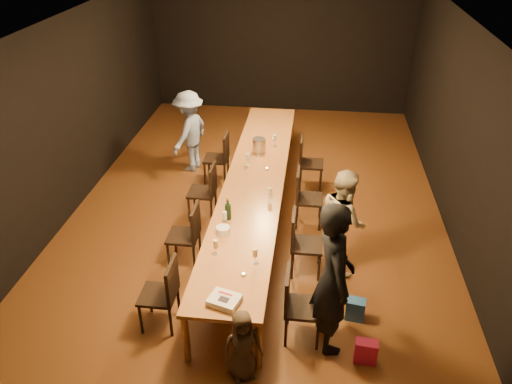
# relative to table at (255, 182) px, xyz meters

# --- Properties ---
(ground) EXTENTS (10.00, 10.00, 0.00)m
(ground) POSITION_rel_table_xyz_m (0.00, 0.00, -0.70)
(ground) COLOR #4C2A13
(ground) RESTS_ON ground
(room_shell) EXTENTS (6.04, 10.04, 3.02)m
(room_shell) POSITION_rel_table_xyz_m (0.00, 0.00, 1.38)
(room_shell) COLOR black
(room_shell) RESTS_ON ground
(table) EXTENTS (0.90, 6.00, 0.75)m
(table) POSITION_rel_table_xyz_m (0.00, 0.00, 0.00)
(table) COLOR #9A582D
(table) RESTS_ON ground
(chair_right_0) EXTENTS (0.42, 0.42, 0.93)m
(chair_right_0) POSITION_rel_table_xyz_m (0.85, -2.40, -0.24)
(chair_right_0) COLOR black
(chair_right_0) RESTS_ON ground
(chair_right_1) EXTENTS (0.42, 0.42, 0.93)m
(chair_right_1) POSITION_rel_table_xyz_m (0.85, -1.20, -0.24)
(chair_right_1) COLOR black
(chair_right_1) RESTS_ON ground
(chair_right_2) EXTENTS (0.42, 0.42, 0.93)m
(chair_right_2) POSITION_rel_table_xyz_m (0.85, 0.00, -0.24)
(chair_right_2) COLOR black
(chair_right_2) RESTS_ON ground
(chair_right_3) EXTENTS (0.42, 0.42, 0.93)m
(chair_right_3) POSITION_rel_table_xyz_m (0.85, 1.20, -0.24)
(chair_right_3) COLOR black
(chair_right_3) RESTS_ON ground
(chair_left_0) EXTENTS (0.42, 0.42, 0.93)m
(chair_left_0) POSITION_rel_table_xyz_m (-0.85, -2.40, -0.24)
(chair_left_0) COLOR black
(chair_left_0) RESTS_ON ground
(chair_left_1) EXTENTS (0.42, 0.42, 0.93)m
(chair_left_1) POSITION_rel_table_xyz_m (-0.85, -1.20, -0.24)
(chair_left_1) COLOR black
(chair_left_1) RESTS_ON ground
(chair_left_2) EXTENTS (0.42, 0.42, 0.93)m
(chair_left_2) POSITION_rel_table_xyz_m (-0.85, 0.00, -0.24)
(chair_left_2) COLOR black
(chair_left_2) RESTS_ON ground
(chair_left_3) EXTENTS (0.42, 0.42, 0.93)m
(chair_left_3) POSITION_rel_table_xyz_m (-0.85, 1.20, -0.24)
(chair_left_3) COLOR black
(chair_left_3) RESTS_ON ground
(woman_birthday) EXTENTS (0.59, 0.77, 1.87)m
(woman_birthday) POSITION_rel_table_xyz_m (1.15, -2.43, 0.23)
(woman_birthday) COLOR black
(woman_birthday) RESTS_ON ground
(woman_tan) EXTENTS (0.75, 0.85, 1.48)m
(woman_tan) POSITION_rel_table_xyz_m (1.31, -0.97, 0.04)
(woman_tan) COLOR beige
(woman_tan) RESTS_ON ground
(man_blue) EXTENTS (0.84, 1.11, 1.52)m
(man_blue) POSITION_rel_table_xyz_m (-1.42, 1.63, 0.06)
(man_blue) COLOR #8096C6
(man_blue) RESTS_ON ground
(child) EXTENTS (0.50, 0.43, 0.88)m
(child) POSITION_rel_table_xyz_m (0.24, -3.03, -0.26)
(child) COLOR #3D2F22
(child) RESTS_ON ground
(gift_bag_red) EXTENTS (0.26, 0.16, 0.29)m
(gift_bag_red) POSITION_rel_table_xyz_m (1.57, -2.69, -0.55)
(gift_bag_red) COLOR #E32260
(gift_bag_red) RESTS_ON ground
(gift_bag_blue) EXTENTS (0.25, 0.19, 0.29)m
(gift_bag_blue) POSITION_rel_table_xyz_m (1.48, -2.03, -0.56)
(gift_bag_blue) COLOR #225295
(gift_bag_blue) RESTS_ON ground
(birthday_cake) EXTENTS (0.38, 0.34, 0.08)m
(birthday_cake) POSITION_rel_table_xyz_m (0.01, -2.75, 0.09)
(birthday_cake) COLOR white
(birthday_cake) RESTS_ON table
(plate_stack) EXTENTS (0.22, 0.22, 0.10)m
(plate_stack) POSITION_rel_table_xyz_m (-0.23, -1.49, 0.10)
(plate_stack) COLOR white
(plate_stack) RESTS_ON table
(champagne_bottle) EXTENTS (0.08, 0.08, 0.34)m
(champagne_bottle) POSITION_rel_table_xyz_m (-0.22, -1.15, 0.22)
(champagne_bottle) COLOR black
(champagne_bottle) RESTS_ON table
(ice_bucket) EXTENTS (0.26, 0.26, 0.24)m
(ice_bucket) POSITION_rel_table_xyz_m (-0.05, 0.95, 0.17)
(ice_bucket) COLOR #A4A3A8
(ice_bucket) RESTS_ON table
(wineglass_0) EXTENTS (0.06, 0.06, 0.21)m
(wineglass_0) POSITION_rel_table_xyz_m (-0.24, -1.93, 0.15)
(wineglass_0) COLOR beige
(wineglass_0) RESTS_ON table
(wineglass_1) EXTENTS (0.06, 0.06, 0.21)m
(wineglass_1) POSITION_rel_table_xyz_m (0.25, -2.04, 0.15)
(wineglass_1) COLOR beige
(wineglass_1) RESTS_ON table
(wineglass_2) EXTENTS (0.06, 0.06, 0.21)m
(wineglass_2) POSITION_rel_table_xyz_m (-0.24, -1.30, 0.15)
(wineglass_2) COLOR silver
(wineglass_2) RESTS_ON table
(wineglass_3) EXTENTS (0.06, 0.06, 0.21)m
(wineglass_3) POSITION_rel_table_xyz_m (0.29, -0.61, 0.15)
(wineglass_3) COLOR beige
(wineglass_3) RESTS_ON table
(wineglass_4) EXTENTS (0.06, 0.06, 0.21)m
(wineglass_4) POSITION_rel_table_xyz_m (-0.17, 0.44, 0.15)
(wineglass_4) COLOR silver
(wineglass_4) RESTS_ON table
(wineglass_5) EXTENTS (0.06, 0.06, 0.21)m
(wineglass_5) POSITION_rel_table_xyz_m (0.19, 1.23, 0.15)
(wineglass_5) COLOR silver
(wineglass_5) RESTS_ON table
(tealight_near) EXTENTS (0.05, 0.05, 0.03)m
(tealight_near) POSITION_rel_table_xyz_m (0.15, -2.29, 0.06)
(tealight_near) COLOR #B2B7B2
(tealight_near) RESTS_ON table
(tealight_mid) EXTENTS (0.05, 0.05, 0.03)m
(tealight_mid) POSITION_rel_table_xyz_m (0.15, 0.32, 0.06)
(tealight_mid) COLOR #B2B7B2
(tealight_mid) RESTS_ON table
(tealight_far) EXTENTS (0.05, 0.05, 0.03)m
(tealight_far) POSITION_rel_table_xyz_m (0.15, 1.47, 0.06)
(tealight_far) COLOR #B2B7B2
(tealight_far) RESTS_ON table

